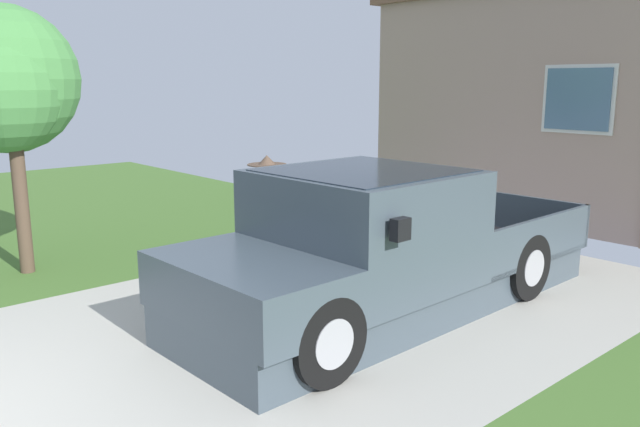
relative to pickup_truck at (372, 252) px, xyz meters
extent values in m
cube|color=#B4B1A5|center=(-0.38, -0.32, -0.75)|extent=(5.20, 9.00, 0.06)
cube|color=#476E2D|center=(-8.98, -0.32, -0.75)|extent=(12.00, 9.00, 0.06)
cube|color=#404C55|center=(-0.01, 0.43, -0.51)|extent=(1.94, 5.44, 0.42)
cube|color=#404C55|center=(0.00, -0.14, 0.31)|extent=(2.02, 2.01, 1.22)
cube|color=#1E2833|center=(0.00, -0.14, 0.67)|extent=(1.78, 1.85, 0.51)
cube|color=#404C55|center=(0.04, -1.69, -0.03)|extent=(2.00, 1.19, 0.54)
cube|color=black|center=(-0.04, 1.99, -0.27)|extent=(2.03, 2.33, 0.06)
cube|color=#404C55|center=(0.91, 2.01, -0.02)|extent=(0.11, 2.29, 0.56)
cube|color=#404C55|center=(-1.00, 1.97, -0.02)|extent=(0.11, 2.29, 0.56)
cube|color=#404C55|center=(-0.07, 3.10, -0.02)|extent=(1.98, 0.10, 0.56)
cube|color=black|center=(1.11, -0.80, 0.57)|extent=(0.10, 0.18, 0.20)
cylinder|color=black|center=(0.89, -1.50, -0.32)|extent=(0.28, 0.81, 0.80)
cylinder|color=#9E9EA3|center=(0.89, -1.50, -0.32)|extent=(0.29, 0.45, 0.44)
cylinder|color=black|center=(-0.83, -1.54, -0.32)|extent=(0.28, 0.81, 0.80)
cylinder|color=#9E9EA3|center=(-0.83, -1.54, -0.32)|extent=(0.29, 0.45, 0.44)
cylinder|color=black|center=(0.82, 1.78, -0.32)|extent=(0.28, 0.81, 0.80)
cylinder|color=#9E9EA3|center=(0.82, 1.78, -0.32)|extent=(0.29, 0.45, 0.44)
cylinder|color=black|center=(-0.90, 1.74, -0.32)|extent=(0.28, 0.81, 0.80)
cylinder|color=#9E9EA3|center=(-0.90, 1.74, -0.32)|extent=(0.29, 0.45, 0.44)
cylinder|color=#333842|center=(-1.49, -0.43, -0.29)|extent=(0.14, 0.14, 0.87)
cylinder|color=#333842|center=(-1.14, -0.43, -0.29)|extent=(0.14, 0.14, 0.87)
cylinder|color=#E55959|center=(-1.31, -0.43, 0.41)|extent=(0.30, 0.30, 0.60)
cylinder|color=brown|center=(-1.49, -0.43, 0.39)|extent=(0.09, 0.09, 0.58)
cylinder|color=brown|center=(-1.13, -0.43, 0.39)|extent=(0.09, 0.09, 0.58)
sphere|color=brown|center=(-1.31, -0.43, 0.83)|extent=(0.20, 0.20, 0.20)
cylinder|color=brown|center=(-1.31, -0.43, 0.88)|extent=(0.47, 0.47, 0.01)
cone|color=brown|center=(-1.31, -0.43, 0.93)|extent=(0.21, 0.21, 0.11)
cube|color=tan|center=(-1.12, -0.67, -0.62)|extent=(0.28, 0.21, 0.20)
torus|color=tan|center=(-1.12, -0.67, -0.47)|extent=(0.26, 0.02, 0.26)
cube|color=slate|center=(-0.43, 5.26, 1.56)|extent=(1.10, 0.05, 1.00)
cube|color=silver|center=(-0.43, 5.28, 1.56)|extent=(1.23, 0.02, 1.12)
cylinder|color=brown|center=(-4.27, -2.34, 0.21)|extent=(0.19, 0.19, 1.86)
sphere|color=#4A8E45|center=(-4.59, -2.33, 1.87)|extent=(1.98, 1.98, 1.98)
cube|color=navy|center=(-4.10, 2.95, -0.23)|extent=(0.58, 0.68, 0.81)
cube|color=navy|center=(-4.10, 2.95, 0.23)|extent=(0.60, 0.71, 0.10)
cylinder|color=black|center=(-4.32, 2.67, -0.63)|extent=(0.05, 0.18, 0.18)
cylinder|color=black|center=(-3.88, 2.67, -0.63)|extent=(0.05, 0.18, 0.18)
camera|label=1|loc=(4.69, -4.91, 1.83)|focal=35.76mm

